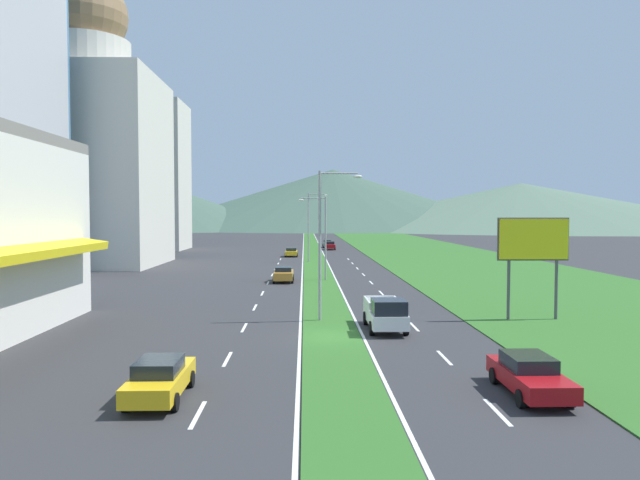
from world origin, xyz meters
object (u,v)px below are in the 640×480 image
Objects in this scene: street_lamp_far at (310,223)px; car_5 at (327,244)px; car_1 at (284,274)px; street_lamp_mid at (322,232)px; car_4 at (291,252)px; billboard_roadside at (533,244)px; street_lamp_near at (324,236)px; car_3 at (160,378)px; pickup_truck_0 at (386,314)px; car_0 at (330,246)px; car_2 at (529,375)px.

street_lamp_far reaches higher than car_5.
street_lamp_mid is at bearing -72.73° from car_1.
car_4 is (-0.01, 35.26, -0.06)m from car_1.
car_1 is (-3.91, -1.22, -4.16)m from street_lamp_mid.
billboard_roadside is at bearing 6.78° from car_5.
car_1 is 1.04× the size of car_4.
car_4 is (-3.92, 34.04, -4.22)m from street_lamp_mid.
street_lamp_near is 13.30m from billboard_roadside.
car_3 is (-19.85, -15.59, -4.10)m from billboard_roadside.
car_1 is 35.26m from car_4.
pickup_truck_0 is (6.81, -24.92, 0.20)m from car_1.
pickup_truck_0 is at bearing -42.91° from street_lamp_near.
car_4 is at bearing 0.01° from car_1.
car_1 is at bearing -96.89° from street_lamp_far.
street_lamp_near is at bearing -2.75° from car_0.
car_3 is 0.99× the size of car_5.
billboard_roadside reaches higher than car_5.
street_lamp_far reaches higher than billboard_roadside.
car_0 is (-9.68, 75.23, -4.06)m from billboard_roadside.
street_lamp_far is 12.46m from car_4.
pickup_truck_0 is (0.06, -86.33, 0.20)m from car_5.
street_lamp_mid is at bearing 88.59° from street_lamp_near.
car_1 is at bearing 127.38° from billboard_roadside.
street_lamp_mid is at bearing -170.21° from car_2.
billboard_roadside reaches higher than car_4.
car_3 is at bearing -112.71° from street_lamp_near.
car_0 is (4.04, 29.30, -4.76)m from street_lamp_far.
street_lamp_mid is at bearing -3.34° from car_0.
pickup_truck_0 is at bearing -162.25° from billboard_roadside.
car_5 is at bearing -177.80° from car_2.
car_2 is at bearing 2.26° from car_0.
car_0 is at bearing 1.53° from car_5.
car_0 is (3.61, 75.16, -4.62)m from street_lamp_near.
car_1 is at bearing -164.17° from car_2.
car_3 is at bearing -100.45° from street_lamp_mid.
car_1 is 38.64m from car_2.
car_1 is at bearing -164.73° from pickup_truck_0.
car_5 is at bearing -6.27° from car_1.
car_5 is (6.75, 26.15, 0.06)m from car_4.
billboard_roadside is 25.57m from car_3.
street_lamp_near is at bearing -2.34° from car_5.
car_2 is (-6.10, -15.40, -4.11)m from billboard_roadside.
car_4 is 0.89× the size of car_5.
car_4 is at bearing 96.56° from street_lamp_mid.
car_3 is (-6.13, -61.52, -4.80)m from street_lamp_far.
car_5 is at bearing -178.47° from car_0.
car_2 is 1.02× the size of car_5.
street_lamp_mid reaches higher than pickup_truck_0.
car_0 is 1.04× the size of car_4.
billboard_roadside reaches higher than pickup_truck_0.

